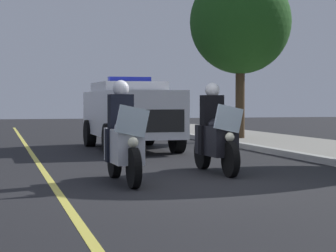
% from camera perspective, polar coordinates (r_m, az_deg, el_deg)
% --- Properties ---
extents(ground_plane, '(80.00, 80.00, 0.00)m').
position_cam_1_polar(ground_plane, '(10.34, 2.45, -5.34)').
color(ground_plane, black).
extents(lane_stripe_center, '(48.00, 0.12, 0.01)m').
position_cam_1_polar(lane_stripe_center, '(9.91, -9.94, -5.68)').
color(lane_stripe_center, '#E0D14C').
rests_on(lane_stripe_center, ground).
extents(police_motorcycle_lead_left, '(2.14, 0.57, 1.72)m').
position_cam_1_polar(police_motorcycle_lead_left, '(10.67, -4.03, -1.34)').
color(police_motorcycle_lead_left, black).
rests_on(police_motorcycle_lead_left, ground).
extents(police_motorcycle_lead_right, '(2.14, 0.57, 1.72)m').
position_cam_1_polar(police_motorcycle_lead_right, '(12.11, 4.27, -0.92)').
color(police_motorcycle_lead_right, black).
rests_on(police_motorcycle_lead_right, ground).
extents(police_suv, '(4.95, 2.17, 2.05)m').
position_cam_1_polar(police_suv, '(17.97, -3.40, 1.28)').
color(police_suv, silver).
rests_on(police_suv, ground).
extents(tree_far_back, '(3.46, 3.46, 5.74)m').
position_cam_1_polar(tree_far_back, '(22.17, 6.49, 9.19)').
color(tree_far_back, '#42301E').
rests_on(tree_far_back, sidewalk_strip).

